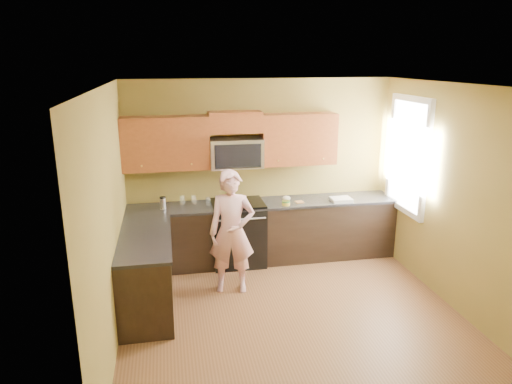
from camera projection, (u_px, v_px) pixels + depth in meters
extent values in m
plane|color=brown|center=(293.00, 317.00, 5.57)|extent=(4.00, 4.00, 0.00)
plane|color=white|center=(299.00, 86.00, 4.83)|extent=(4.00, 4.00, 0.00)
plane|color=olive|center=(260.00, 169.00, 7.08)|extent=(4.00, 0.00, 4.00)
plane|color=olive|center=(372.00, 295.00, 3.31)|extent=(4.00, 0.00, 4.00)
plane|color=olive|center=(109.00, 221.00, 4.83)|extent=(0.00, 4.00, 4.00)
plane|color=olive|center=(458.00, 200.00, 5.56)|extent=(0.00, 4.00, 4.00)
cube|color=black|center=(264.00, 232.00, 7.05)|extent=(4.00, 0.60, 0.88)
cube|color=black|center=(147.00, 274.00, 5.70)|extent=(0.60, 1.60, 0.88)
cube|color=black|center=(264.00, 204.00, 6.92)|extent=(4.00, 0.62, 0.04)
cube|color=black|center=(145.00, 238.00, 5.58)|extent=(0.62, 1.60, 0.04)
cube|color=brown|center=(235.00, 122.00, 6.65)|extent=(0.76, 0.33, 0.30)
imported|color=#E37180|center=(232.00, 232.00, 6.02)|extent=(0.65, 0.48, 1.63)
cube|color=#B27F47|center=(300.00, 202.00, 6.90)|extent=(0.12, 0.12, 0.01)
ellipsoid|color=silver|center=(245.00, 207.00, 6.61)|extent=(0.13, 0.14, 0.06)
ellipsoid|color=silver|center=(287.00, 198.00, 7.00)|extent=(0.14, 0.15, 0.07)
cube|color=white|center=(341.00, 200.00, 6.96)|extent=(0.30, 0.24, 0.05)
cylinder|color=silver|center=(182.00, 200.00, 6.82)|extent=(0.08, 0.08, 0.12)
cylinder|color=silver|center=(194.00, 200.00, 6.83)|extent=(0.08, 0.08, 0.12)
cylinder|color=silver|center=(208.00, 201.00, 6.75)|extent=(0.07, 0.07, 0.12)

